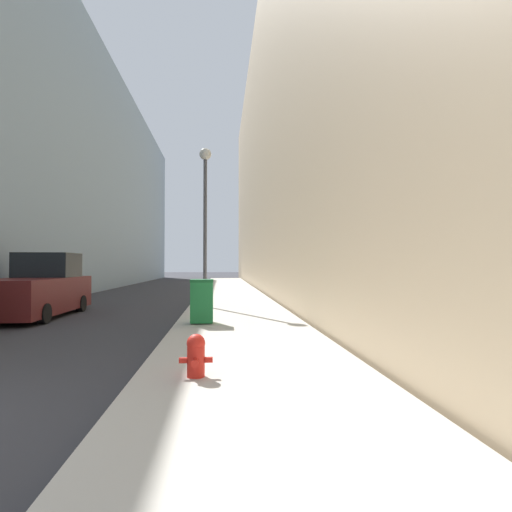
{
  "coord_description": "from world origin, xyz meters",
  "views": [
    {
      "loc": [
        4.57,
        -4.08,
        1.84
      ],
      "look_at": [
        6.49,
        17.84,
        2.34
      ],
      "focal_mm": 28.0,
      "sensor_mm": 36.0,
      "label": 1
    }
  ],
  "objects_px": {
    "trash_bin": "(202,301)",
    "fire_hydrant": "(196,354)",
    "pickup_truck": "(38,290)",
    "lamppost": "(205,203)"
  },
  "relations": [
    {
      "from": "lamppost",
      "to": "pickup_truck",
      "type": "distance_m",
      "value": 6.98
    },
    {
      "from": "fire_hydrant",
      "to": "pickup_truck",
      "type": "relative_size",
      "value": 0.12
    },
    {
      "from": "trash_bin",
      "to": "lamppost",
      "type": "xyz_separation_m",
      "value": [
        -0.11,
        4.75,
        3.61
      ]
    },
    {
      "from": "pickup_truck",
      "to": "fire_hydrant",
      "type": "bearing_deg",
      "value": -54.85
    },
    {
      "from": "fire_hydrant",
      "to": "trash_bin",
      "type": "xyz_separation_m",
      "value": [
        -0.18,
        5.61,
        0.32
      ]
    },
    {
      "from": "lamppost",
      "to": "pickup_truck",
      "type": "xyz_separation_m",
      "value": [
        -5.83,
        -1.67,
        -3.44
      ]
    },
    {
      "from": "fire_hydrant",
      "to": "trash_bin",
      "type": "height_order",
      "value": "trash_bin"
    },
    {
      "from": "trash_bin",
      "to": "fire_hydrant",
      "type": "bearing_deg",
      "value": -88.17
    },
    {
      "from": "fire_hydrant",
      "to": "pickup_truck",
      "type": "bearing_deg",
      "value": 125.15
    },
    {
      "from": "fire_hydrant",
      "to": "lamppost",
      "type": "relative_size",
      "value": 0.1
    }
  ]
}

